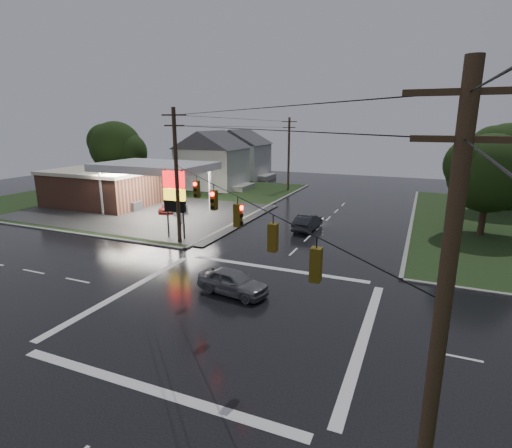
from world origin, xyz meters
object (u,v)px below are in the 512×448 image
at_px(utility_pole_n, 289,153).
at_px(utility_pole_nw, 177,175).
at_px(car_crossing, 233,282).
at_px(car_pump, 171,206).
at_px(pylon_sign, 174,193).
at_px(house_near, 213,159).
at_px(utility_pole_se, 439,337).
at_px(tree_nw_behind, 117,147).
at_px(gas_station, 113,184).
at_px(tree_ne_near, 491,174).
at_px(house_far, 240,153).
at_px(tree_ne_far, 508,157).
at_px(car_north, 308,222).

bearing_deg(utility_pole_n, utility_pole_nw, -90.00).
xyz_separation_m(car_crossing, car_pump, (-16.22, 17.13, -0.12)).
height_order(pylon_sign, car_pump, pylon_sign).
bearing_deg(house_near, utility_pole_se, -56.21).
xyz_separation_m(utility_pole_n, tree_nw_behind, (-24.34, -8.01, 0.71)).
height_order(utility_pole_se, car_pump, utility_pole_se).
bearing_deg(tree_nw_behind, gas_station, -51.58).
height_order(house_near, tree_ne_near, tree_ne_near).
xyz_separation_m(utility_pole_n, house_far, (-12.45, 10.00, -1.06)).
distance_m(utility_pole_se, tree_ne_far, 44.16).
height_order(gas_station, car_crossing, gas_station).
bearing_deg(car_north, car_crossing, 92.41).
bearing_deg(gas_station, tree_nw_behind, 128.42).
height_order(tree_ne_far, car_pump, tree_ne_far).
relative_size(tree_nw_behind, car_pump, 2.29).
bearing_deg(car_pump, utility_pole_se, -63.78).
distance_m(gas_station, utility_pole_se, 45.83).
bearing_deg(car_crossing, tree_nw_behind, 59.06).
relative_size(utility_pole_nw, tree_ne_far, 1.12).
bearing_deg(tree_ne_near, utility_pole_n, 145.90).
height_order(gas_station, car_pump, gas_station).
distance_m(tree_nw_behind, car_pump, 20.64).
bearing_deg(tree_ne_near, pylon_sign, -154.99).
bearing_deg(house_near, tree_ne_far, -3.01).
height_order(utility_pole_n, tree_nw_behind, utility_pole_n).
bearing_deg(tree_ne_far, house_near, 176.99).
relative_size(gas_station, utility_pole_nw, 2.38).
bearing_deg(tree_ne_near, house_far, 144.23).
height_order(pylon_sign, utility_pole_nw, utility_pole_nw).
distance_m(car_crossing, car_pump, 23.59).
distance_m(tree_nw_behind, car_north, 35.64).
bearing_deg(tree_ne_near, tree_ne_far, 75.93).
relative_size(house_near, car_pump, 2.53).
xyz_separation_m(tree_ne_near, car_crossing, (-15.04, -19.89, -4.81)).
bearing_deg(car_crossing, car_pump, 52.74).
height_order(house_far, tree_ne_near, tree_ne_near).
distance_m(utility_pole_n, house_near, 11.67).
relative_size(utility_pole_se, car_north, 2.37).
xyz_separation_m(utility_pole_nw, car_crossing, (8.60, -7.39, -4.97)).
height_order(tree_ne_near, car_pump, tree_ne_near).
distance_m(gas_station, utility_pole_nw, 19.38).
bearing_deg(tree_nw_behind, house_near, 24.98).
height_order(pylon_sign, car_crossing, pylon_sign).
distance_m(utility_pole_n, car_north, 22.50).
height_order(pylon_sign, tree_ne_near, tree_ne_near).
bearing_deg(car_pump, house_near, 86.30).
xyz_separation_m(utility_pole_nw, tree_nw_behind, (-24.34, 20.49, 0.46)).
distance_m(pylon_sign, tree_nw_behind, 30.49).
bearing_deg(utility_pole_nw, tree_ne_near, 27.86).
bearing_deg(house_far, car_crossing, -65.36).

